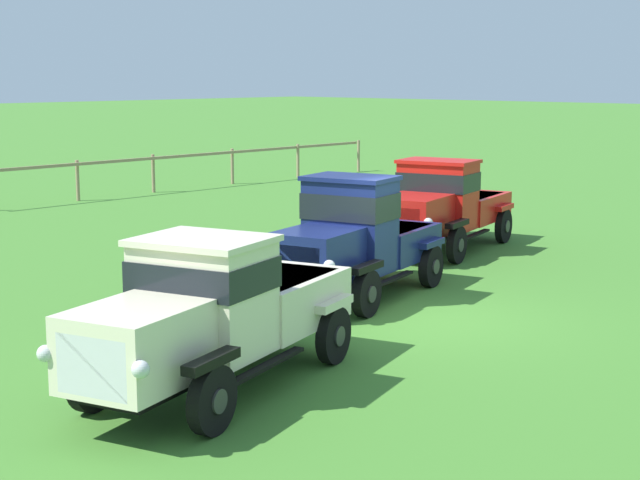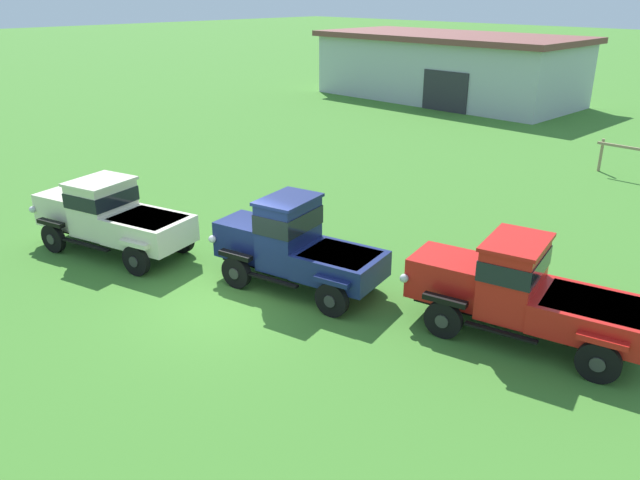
{
  "view_description": "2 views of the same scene",
  "coord_description": "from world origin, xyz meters",
  "px_view_note": "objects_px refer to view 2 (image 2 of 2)",
  "views": [
    {
      "loc": [
        -13.19,
        -10.01,
        4.14
      ],
      "look_at": [
        0.38,
        2.6,
        1.0
      ],
      "focal_mm": 55.0,
      "sensor_mm": 36.0,
      "label": 1
    },
    {
      "loc": [
        10.97,
        -7.88,
        7.01
      ],
      "look_at": [
        0.38,
        2.6,
        1.0
      ],
      "focal_mm": 35.0,
      "sensor_mm": 36.0,
      "label": 2
    }
  ],
  "objects_px": {
    "farm_shed": "(447,67)",
    "vintage_truck_foreground_near": "(110,215)",
    "vintage_truck_second_in_line": "(294,245)",
    "vintage_truck_midrow_center": "(521,290)"
  },
  "relations": [
    {
      "from": "farm_shed",
      "to": "vintage_truck_foreground_near",
      "type": "height_order",
      "value": "farm_shed"
    },
    {
      "from": "vintage_truck_second_in_line",
      "to": "vintage_truck_midrow_center",
      "type": "distance_m",
      "value": 5.48
    },
    {
      "from": "vintage_truck_foreground_near",
      "to": "vintage_truck_midrow_center",
      "type": "relative_size",
      "value": 1.0
    },
    {
      "from": "farm_shed",
      "to": "vintage_truck_midrow_center",
      "type": "relative_size",
      "value": 3.3
    },
    {
      "from": "farm_shed",
      "to": "vintage_truck_midrow_center",
      "type": "bearing_deg",
      "value": -52.4
    },
    {
      "from": "vintage_truck_second_in_line",
      "to": "vintage_truck_midrow_center",
      "type": "height_order",
      "value": "vintage_truck_second_in_line"
    },
    {
      "from": "vintage_truck_foreground_near",
      "to": "vintage_truck_midrow_center",
      "type": "xyz_separation_m",
      "value": [
        10.51,
        3.96,
        0.0
      ]
    },
    {
      "from": "vintage_truck_foreground_near",
      "to": "vintage_truck_midrow_center",
      "type": "height_order",
      "value": "vintage_truck_midrow_center"
    },
    {
      "from": "vintage_truck_midrow_center",
      "to": "farm_shed",
      "type": "bearing_deg",
      "value": 127.6
    },
    {
      "from": "farm_shed",
      "to": "vintage_truck_midrow_center",
      "type": "distance_m",
      "value": 31.55
    }
  ]
}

